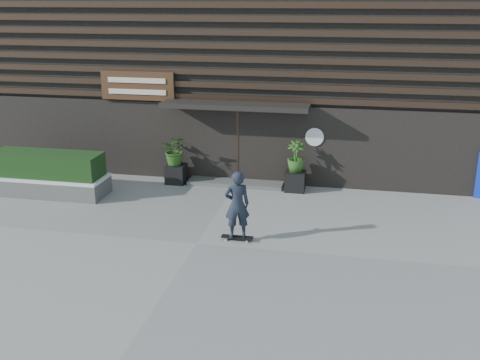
% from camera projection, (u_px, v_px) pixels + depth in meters
% --- Properties ---
extents(ground, '(80.00, 80.00, 0.00)m').
position_uv_depth(ground, '(197.00, 244.00, 13.76)').
color(ground, gray).
rests_on(ground, ground).
extents(entrance_step, '(3.00, 0.80, 0.12)m').
position_uv_depth(entrance_step, '(236.00, 183.00, 18.03)').
color(entrance_step, '#52524F').
rests_on(entrance_step, ground).
extents(planter_pot_left, '(0.60, 0.60, 0.60)m').
position_uv_depth(planter_pot_left, '(176.00, 174.00, 18.13)').
color(planter_pot_left, black).
rests_on(planter_pot_left, ground).
extents(bamboo_left, '(0.86, 0.75, 0.96)m').
position_uv_depth(bamboo_left, '(175.00, 150.00, 17.89)').
color(bamboo_left, '#2D591E').
rests_on(bamboo_left, planter_pot_left).
extents(planter_pot_right, '(0.60, 0.60, 0.60)m').
position_uv_depth(planter_pot_right, '(295.00, 181.00, 17.41)').
color(planter_pot_right, black).
rests_on(planter_pot_right, ground).
extents(bamboo_right, '(0.54, 0.54, 0.96)m').
position_uv_depth(bamboo_right, '(296.00, 157.00, 17.17)').
color(bamboo_right, '#2D591E').
rests_on(bamboo_right, planter_pot_right).
extents(raised_bed, '(3.50, 1.20, 0.50)m').
position_uv_depth(raised_bed, '(50.00, 186.00, 17.15)').
color(raised_bed, '#51514E').
rests_on(raised_bed, ground).
extents(snow_layer, '(3.50, 1.20, 0.08)m').
position_uv_depth(snow_layer, '(49.00, 177.00, 17.06)').
color(snow_layer, white).
rests_on(snow_layer, raised_bed).
extents(hedge, '(3.30, 1.00, 0.70)m').
position_uv_depth(hedge, '(47.00, 164.00, 16.94)').
color(hedge, '#153312').
rests_on(hedge, snow_layer).
extents(building, '(18.00, 11.00, 8.00)m').
position_uv_depth(building, '(264.00, 42.00, 21.81)').
color(building, black).
rests_on(building, ground).
extents(skateboarder, '(0.78, 0.59, 1.77)m').
position_uv_depth(skateboarder, '(237.00, 205.00, 13.66)').
color(skateboarder, black).
rests_on(skateboarder, ground).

